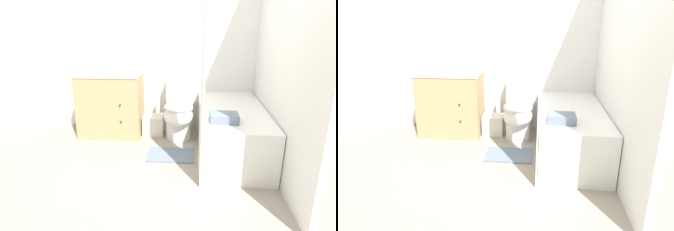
% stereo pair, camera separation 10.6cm
% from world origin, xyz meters
% --- Properties ---
extents(ground_plane, '(14.00, 14.00, 0.00)m').
position_xyz_m(ground_plane, '(0.00, 0.00, 0.00)').
color(ground_plane, gray).
extents(wall_back, '(8.00, 0.06, 2.50)m').
position_xyz_m(wall_back, '(-0.01, 1.76, 1.25)').
color(wall_back, silver).
rests_on(wall_back, ground_plane).
extents(wall_right, '(0.05, 2.73, 2.50)m').
position_xyz_m(wall_right, '(1.19, 0.87, 1.25)').
color(wall_right, silver).
rests_on(wall_right, ground_plane).
extents(vanity_cabinet, '(0.84, 0.57, 0.86)m').
position_xyz_m(vanity_cabinet, '(-0.75, 1.46, 0.44)').
color(vanity_cabinet, tan).
rests_on(vanity_cabinet, ground_plane).
extents(sink_faucet, '(0.14, 0.12, 0.12)m').
position_xyz_m(sink_faucet, '(-0.75, 1.65, 0.89)').
color(sink_faucet, silver).
rests_on(sink_faucet, vanity_cabinet).
extents(toilet, '(0.38, 0.63, 0.74)m').
position_xyz_m(toilet, '(0.16, 1.38, 0.34)').
color(toilet, white).
rests_on(toilet, ground_plane).
extents(bathtub, '(0.73, 1.54, 0.55)m').
position_xyz_m(bathtub, '(0.79, 0.96, 0.28)').
color(bathtub, white).
rests_on(bathtub, ground_plane).
extents(shower_curtain, '(0.02, 0.44, 1.94)m').
position_xyz_m(shower_curtain, '(0.41, 0.39, 0.98)').
color(shower_curtain, silver).
rests_on(shower_curtain, ground_plane).
extents(wastebasket, '(0.28, 0.24, 0.27)m').
position_xyz_m(wastebasket, '(-0.19, 1.47, 0.13)').
color(wastebasket, silver).
rests_on(wastebasket, ground_plane).
extents(tissue_box, '(0.14, 0.14, 0.11)m').
position_xyz_m(tissue_box, '(-0.70, 1.50, 0.90)').
color(tissue_box, beige).
rests_on(tissue_box, vanity_cabinet).
extents(soap_dispenser, '(0.07, 0.07, 0.14)m').
position_xyz_m(soap_dispenser, '(-0.41, 1.44, 0.92)').
color(soap_dispenser, silver).
rests_on(soap_dispenser, vanity_cabinet).
extents(hand_towel_folded, '(0.28, 0.14, 0.06)m').
position_xyz_m(hand_towel_folded, '(-0.99, 1.33, 0.89)').
color(hand_towel_folded, beige).
rests_on(hand_towel_folded, vanity_cabinet).
extents(bath_towel_folded, '(0.28, 0.20, 0.09)m').
position_xyz_m(bath_towel_folded, '(0.64, 0.52, 0.59)').
color(bath_towel_folded, slate).
rests_on(bath_towel_folded, bathtub).
extents(bath_mat, '(0.54, 0.38, 0.02)m').
position_xyz_m(bath_mat, '(0.09, 0.83, 0.01)').
color(bath_mat, slate).
rests_on(bath_mat, ground_plane).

